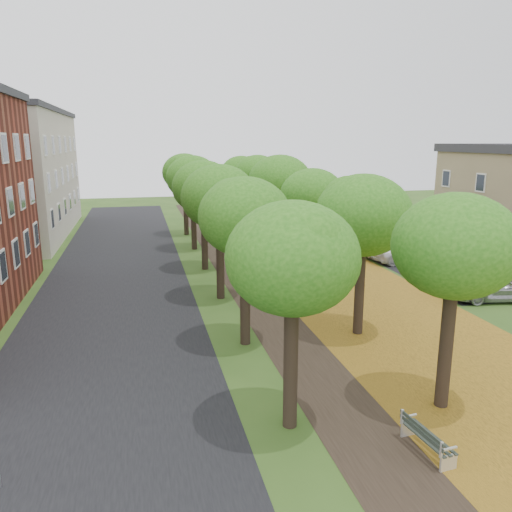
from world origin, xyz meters
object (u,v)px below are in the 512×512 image
bench (426,438)px  car_silver (494,286)px  car_red (470,275)px  car_grey (399,248)px  car_white (404,251)px

bench → car_silver: size_ratio=0.40×
car_red → car_silver: bearing=164.7°
car_red → car_grey: size_ratio=0.84×
car_silver → car_white: car_silver is taller
bench → car_grey: (10.16, 19.86, 0.32)m
car_silver → car_grey: size_ratio=0.85×
car_silver → car_red: bearing=2.6°
car_red → car_white: bearing=-5.2°
car_red → car_grey: car_grey is taller
car_grey → bench: bearing=171.0°
car_silver → car_grey: car_silver is taller
car_grey → car_white: bearing=-161.9°
bench → car_silver: bearing=-50.5°
bench → car_silver: car_silver is taller
car_red → car_white: (-0.30, 6.49, -0.03)m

